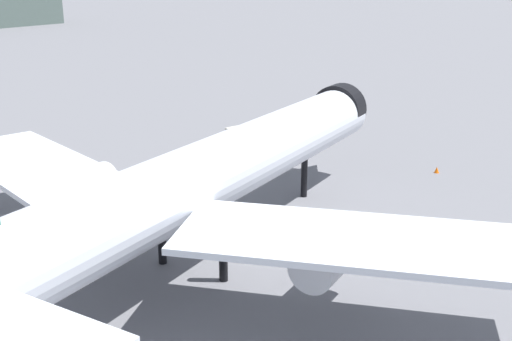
# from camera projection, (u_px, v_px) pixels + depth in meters

# --- Properties ---
(ground) EXTENTS (900.00, 900.00, 0.00)m
(ground) POSITION_uv_depth(u_px,v_px,m) (253.00, 248.00, 48.36)
(ground) COLOR slate
(airliner_near_gate) EXTENTS (55.09, 49.67, 14.89)m
(airliner_near_gate) POSITION_uv_depth(u_px,v_px,m) (207.00, 177.00, 44.31)
(airliner_near_gate) COLOR silver
(airliner_near_gate) RESTS_ON ground
(baggage_cart_trailing) EXTENTS (2.57, 2.17, 1.82)m
(baggage_cart_trailing) POSITION_uv_depth(u_px,v_px,m) (236.00, 134.00, 78.41)
(baggage_cart_trailing) COLOR black
(baggage_cart_trailing) RESTS_ON ground
(traffic_cone_near_nose) EXTENTS (0.53, 0.53, 0.67)m
(traffic_cone_near_nose) POSITION_uv_depth(u_px,v_px,m) (437.00, 170.00, 66.35)
(traffic_cone_near_nose) COLOR #F2600C
(traffic_cone_near_nose) RESTS_ON ground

